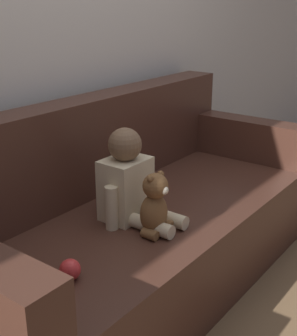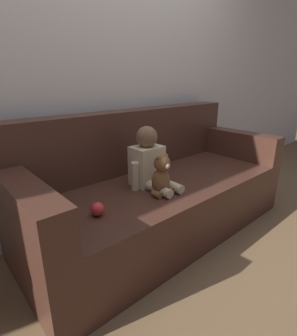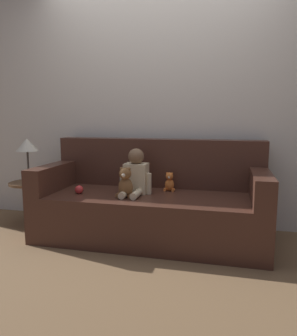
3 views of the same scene
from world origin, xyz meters
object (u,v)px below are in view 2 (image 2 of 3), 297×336
at_px(teddy_bear_brown, 161,176).
at_px(plush_toy_side, 162,160).
at_px(couch, 156,190).
at_px(toy_ball, 97,209).
at_px(person_baby, 149,162).

distance_m(teddy_bear_brown, plush_toy_side, 0.47).
bearing_deg(couch, plush_toy_side, 31.72).
xyz_separation_m(teddy_bear_brown, toy_ball, (-0.46, 0.03, -0.09)).
bearing_deg(toy_ball, couch, 18.73).
xyz_separation_m(couch, plush_toy_side, (0.15, 0.09, 0.19)).
height_order(teddy_bear_brown, toy_ball, teddy_bear_brown).
bearing_deg(plush_toy_side, teddy_bear_brown, -134.34).
height_order(couch, plush_toy_side, couch).
height_order(couch, toy_ball, couch).
distance_m(person_baby, toy_ball, 0.54).
relative_size(couch, person_baby, 5.02).
bearing_deg(couch, teddy_bear_brown, -126.43).
bearing_deg(person_baby, teddy_bear_brown, -104.19).
bearing_deg(teddy_bear_brown, couch, 53.57).
relative_size(person_baby, plush_toy_side, 2.30).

